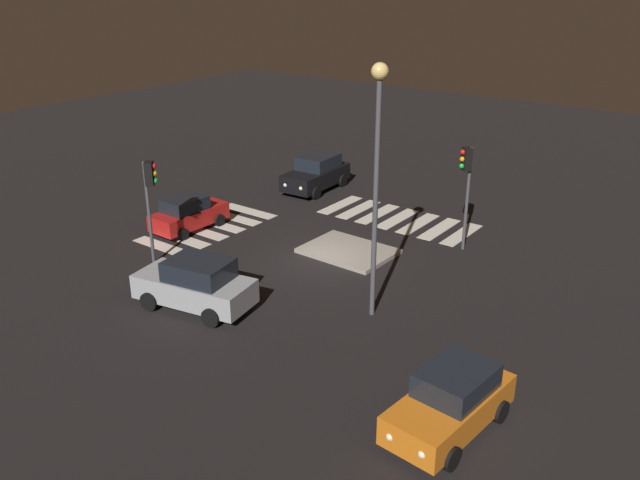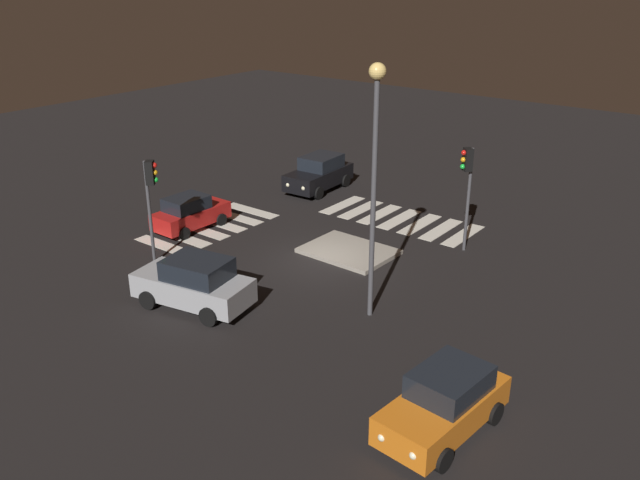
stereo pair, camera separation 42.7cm
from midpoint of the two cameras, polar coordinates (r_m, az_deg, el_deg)
name	(u,v)px [view 2 (the right image)]	position (r m, az deg, el deg)	size (l,w,h in m)	color
ground_plane	(320,262)	(28.12, 0.44, -1.88)	(80.00, 80.00, 0.00)	black
traffic_island	(349,251)	(28.97, 2.89, -0.96)	(3.84, 2.92, 0.18)	gray
car_red	(190,213)	(31.92, -10.68, 2.30)	(1.84, 3.80, 1.64)	red
car_orange	(445,403)	(18.46, 11.28, -13.51)	(2.24, 4.24, 1.79)	orange
car_silver	(194,283)	(24.53, -10.24, -3.66)	(4.61, 2.65, 1.91)	#9EA0A5
car_black	(319,173)	(37.03, 0.26, 5.73)	(2.24, 4.46, 1.91)	black
traffic_light_south	(467,174)	(28.80, 12.91, 5.52)	(0.54, 0.53, 4.59)	#47474C
traffic_light_north	(151,187)	(27.71, -13.87, 4.46)	(0.53, 0.54, 4.40)	#47474C
street_lamp	(375,154)	(21.90, 5.28, 7.30)	(0.56, 0.56, 8.82)	#47474C
crosswalk_near	(399,219)	(33.07, 7.17, 1.77)	(7.60, 3.20, 0.02)	silver
crosswalk_side	(210,227)	(32.25, -9.00, 1.12)	(3.20, 6.45, 0.02)	silver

